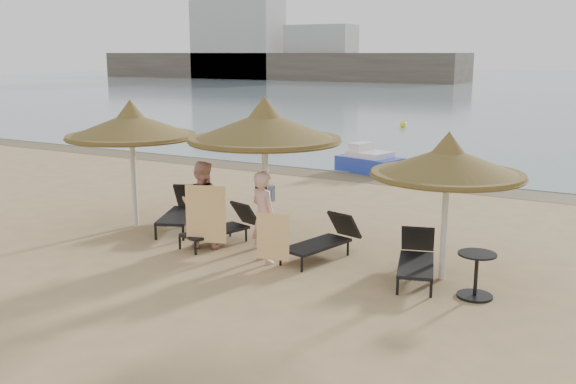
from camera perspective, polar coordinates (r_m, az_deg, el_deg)
name	(u,v)px	position (r m, az deg, el deg)	size (l,w,h in m)	color
ground	(223,263)	(12.63, -5.80, -6.28)	(160.00, 160.00, 0.00)	tan
wet_sand_strip	(391,181)	(20.78, 9.18, 1.01)	(200.00, 1.60, 0.01)	brown
far_shore	(393,61)	(93.28, 9.29, 11.44)	(150.00, 54.80, 12.00)	#5C5449
palapa_left	(131,126)	(15.19, -13.77, 5.72)	(3.00, 3.00, 2.97)	silver
palapa_center	(265,128)	(13.16, -2.09, 5.75)	(3.18, 3.18, 3.15)	silver
palapa_right	(448,162)	(11.52, 14.01, 2.56)	(2.71, 2.71, 2.68)	silver
lounger_far_left	(182,210)	(15.20, -9.38, -1.57)	(1.43, 2.14, 0.92)	black
lounger_near_left	(224,226)	(13.85, -5.69, -3.04)	(1.07, 1.90, 0.81)	black
lounger_near_right	(325,239)	(12.84, 3.31, -4.20)	(1.04, 1.93, 0.82)	black
lounger_far_right	(416,257)	(11.94, 11.35, -5.71)	(1.10, 1.93, 0.82)	black
side_table	(476,277)	(11.20, 16.36, -7.23)	(0.64, 0.64, 0.77)	black
person_left	(202,197)	(13.45, -7.68, -0.49)	(0.98, 0.63, 2.12)	#D39C8C
person_right	(264,210)	(12.35, -2.18, -1.59)	(0.96, 0.63, 2.10)	#D39C8C
towel_left	(206,214)	(13.03, -7.33, -1.98)	(0.82, 0.27, 1.19)	orange
towel_right	(273,237)	(12.08, -1.36, -4.01)	(0.63, 0.16, 0.90)	orange
bag_patterned	(270,193)	(13.54, -1.65, -0.06)	(0.28, 0.18, 0.34)	silver
bag_dark	(261,194)	(13.25, -2.40, -0.18)	(0.24, 0.09, 0.34)	black
pedal_boat	(369,161)	(22.17, 7.21, 2.72)	(2.35, 1.74, 0.98)	#263CB1
buoy_left	(403,124)	(35.79, 10.20, 5.94)	(0.35, 0.35, 0.35)	yellow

